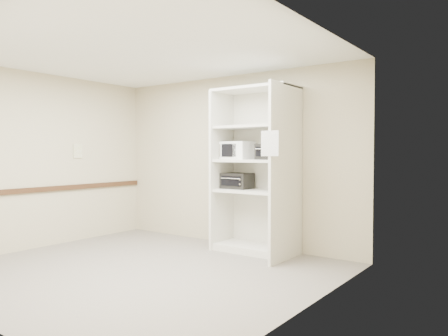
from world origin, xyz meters
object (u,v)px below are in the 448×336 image
Objects in this scene: shelving_unit at (258,176)px; microwave at (238,150)px; toaster_oven_lower at (237,181)px; toaster_oven_upper at (271,152)px.

microwave is (-0.38, 0.03, 0.37)m from shelving_unit.
shelving_unit reaches higher than microwave.
microwave is at bearing 175.97° from shelving_unit.
toaster_oven_upper is at bearing -7.39° from toaster_oven_lower.
shelving_unit is 0.41m from toaster_oven_lower.
shelving_unit is 6.24× the size of toaster_oven_upper.
shelving_unit is 5.39× the size of microwave.
toaster_oven_lower is (-0.40, 0.04, -0.09)m from shelving_unit.
shelving_unit is 5.62× the size of toaster_oven_lower.
toaster_oven_upper is at bearing -0.58° from microwave.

